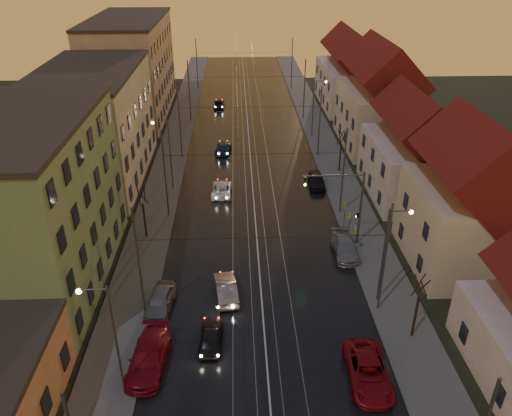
{
  "coord_description": "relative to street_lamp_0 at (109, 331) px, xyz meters",
  "views": [
    {
      "loc": [
        -1.67,
        -19.79,
        24.34
      ],
      "look_at": [
        -0.07,
        19.33,
        3.22
      ],
      "focal_mm": 35.0,
      "sensor_mm": 36.0,
      "label": 1
    }
  ],
  "objects": [
    {
      "name": "driving_car_4",
      "position": [
        4.63,
        58.51,
        -4.2
      ],
      "size": [
        1.78,
        4.09,
        1.37
      ],
      "primitive_type": "imported",
      "rotation": [
        0.0,
        0.0,
        3.1
      ],
      "color": "black",
      "rests_on": "ground"
    },
    {
      "name": "parked_right_2",
      "position": [
        16.21,
        28.17,
        -4.16
      ],
      "size": [
        1.84,
        4.3,
        1.45
      ],
      "primitive_type": "imported",
      "rotation": [
        0.0,
        0.0,
        -0.03
      ],
      "color": "black",
      "rests_on": "ground"
    },
    {
      "name": "tram_rail_3",
      "position": [
        11.3,
        38.0,
        -4.83
      ],
      "size": [
        0.06,
        120.0,
        0.03
      ],
      "primitive_type": "cube",
      "color": "gray",
      "rests_on": "road"
    },
    {
      "name": "driving_car_3",
      "position": [
        5.66,
        38.76,
        -4.24
      ],
      "size": [
        2.28,
        4.64,
        1.3
      ],
      "primitive_type": "imported",
      "rotation": [
        0.0,
        0.0,
        3.04
      ],
      "color": "navy",
      "rests_on": "ground"
    },
    {
      "name": "driving_car_2",
      "position": [
        5.71,
        26.61,
        -4.26
      ],
      "size": [
        2.19,
        4.53,
        1.24
      ],
      "primitive_type": "imported",
      "rotation": [
        0.0,
        0.0,
        3.11
      ],
      "color": "white",
      "rests_on": "ground"
    },
    {
      "name": "street_lamp_2",
      "position": [
        0.0,
        28.0,
        0.0
      ],
      "size": [
        1.75,
        0.32,
        8.0
      ],
      "color": "#595B60",
      "rests_on": "ground"
    },
    {
      "name": "driving_car_0",
      "position": [
        5.41,
        3.87,
        -4.26
      ],
      "size": [
        1.68,
        3.77,
        1.26
      ],
      "primitive_type": "imported",
      "rotation": [
        0.0,
        0.0,
        3.09
      ],
      "color": "black",
      "rests_on": "ground"
    },
    {
      "name": "catenary_pole_r_4",
      "position": [
        17.7,
        52.0,
        -0.39
      ],
      "size": [
        0.16,
        0.16,
        9.0
      ],
      "primitive_type": "cylinder",
      "color": "#595B60",
      "rests_on": "ground"
    },
    {
      "name": "apartment_left_3",
      "position": [
        -8.4,
        56.0,
        2.11
      ],
      "size": [
        10.0,
        24.0,
        14.0
      ],
      "primitive_type": "cube",
      "color": "#93735F",
      "rests_on": "ground"
    },
    {
      "name": "house_right_1",
      "position": [
        26.1,
        13.0,
        0.56
      ],
      "size": [
        8.67,
        10.2,
        10.8
      ],
      "color": "beige",
      "rests_on": "ground"
    },
    {
      "name": "tram_rail_2",
      "position": [
        9.87,
        38.0,
        -4.83
      ],
      "size": [
        0.06,
        120.0,
        0.03
      ],
      "primitive_type": "cube",
      "color": "gray",
      "rests_on": "road"
    },
    {
      "name": "apartment_left_2",
      "position": [
        -8.4,
        32.0,
        1.11
      ],
      "size": [
        10.0,
        20.0,
        12.0
      ],
      "primitive_type": "cube",
      "color": "tan",
      "rests_on": "ground"
    },
    {
      "name": "parked_left_2",
      "position": [
        1.5,
        2.01,
        -4.1
      ],
      "size": [
        2.64,
        5.55,
        1.56
      ],
      "primitive_type": "imported",
      "rotation": [
        0.0,
        0.0,
        -0.09
      ],
      "color": "maroon",
      "rests_on": "ground"
    },
    {
      "name": "driving_car_1",
      "position": [
        6.38,
        9.02,
        -4.16
      ],
      "size": [
        2.07,
        4.55,
        1.45
      ],
      "primitive_type": "imported",
      "rotation": [
        0.0,
        0.0,
        3.27
      ],
      "color": "gray",
      "rests_on": "ground"
    },
    {
      "name": "house_right_2",
      "position": [
        26.1,
        26.0,
        -0.24
      ],
      "size": [
        9.18,
        12.24,
        9.2
      ],
      "color": "beige",
      "rests_on": "ground"
    },
    {
      "name": "house_right_3",
      "position": [
        26.1,
        41.0,
        0.92
      ],
      "size": [
        9.18,
        14.28,
        11.5
      ],
      "color": "beige",
      "rests_on": "ground"
    },
    {
      "name": "road",
      "position": [
        9.1,
        38.0,
        -4.87
      ],
      "size": [
        16.0,
        120.0,
        0.04
      ],
      "primitive_type": "cube",
      "color": "black",
      "rests_on": "ground"
    },
    {
      "name": "catenary_pole_r_2",
      "position": [
        17.7,
        22.0,
        -0.39
      ],
      "size": [
        0.16,
        0.16,
        9.0
      ],
      "primitive_type": "cylinder",
      "color": "#595B60",
      "rests_on": "ground"
    },
    {
      "name": "tram_rail_1",
      "position": [
        8.33,
        38.0,
        -4.83
      ],
      "size": [
        0.06,
        120.0,
        0.03
      ],
      "primitive_type": "cube",
      "color": "gray",
      "rests_on": "road"
    },
    {
      "name": "sidewalk_right",
      "position": [
        19.1,
        38.0,
        -4.81
      ],
      "size": [
        4.0,
        120.0,
        0.15
      ],
      "primitive_type": "cube",
      "color": "#4C4C4C",
      "rests_on": "ground"
    },
    {
      "name": "catenary_pole_l_2",
      "position": [
        0.5,
        22.0,
        -0.39
      ],
      "size": [
        0.16,
        0.16,
        9.0
      ],
      "primitive_type": "cylinder",
      "color": "#595B60",
      "rests_on": "ground"
    },
    {
      "name": "parked_right_1",
      "position": [
        16.7,
        14.5,
        -4.18
      ],
      "size": [
        2.0,
        4.86,
        1.41
      ],
      "primitive_type": "imported",
      "rotation": [
        0.0,
        0.0,
        -0.01
      ],
      "color": "gray",
      "rests_on": "ground"
    },
    {
      "name": "catenary_pole_r_5",
      "position": [
        17.7,
        70.0,
        -0.39
      ],
      "size": [
        0.16,
        0.16,
        9.0
      ],
      "primitive_type": "cylinder",
      "color": "#595B60",
      "rests_on": "ground"
    },
    {
      "name": "catenary_pole_l_5",
      "position": [
        0.5,
        70.0,
        -0.39
      ],
      "size": [
        0.16,
        0.16,
        9.0
      ],
      "primitive_type": "cylinder",
      "color": "#595B60",
      "rests_on": "ground"
    },
    {
      "name": "bare_tree_1",
      "position": [
        19.31,
        4.0,
        -2.4
      ],
      "size": [
        1.09,
        1.09,
        5.11
      ],
      "color": "black",
      "rests_on": "ground"
    },
    {
      "name": "sidewalk_left",
      "position": [
        -0.9,
        38.0,
        -4.81
      ],
      "size": [
        4.0,
        120.0,
        0.15
      ],
      "primitive_type": "cube",
      "color": "#4C4C4C",
      "rests_on": "ground"
    },
    {
      "name": "parked_right_0",
      "position": [
        15.3,
        0.29,
        -4.14
      ],
      "size": [
        2.67,
        5.47,
        1.5
      ],
      "primitive_type": "imported",
      "rotation": [
        0.0,
        0.0,
        -0.03
      ],
      "color": "maroon",
      "rests_on": "ground"
    },
    {
      "name": "bare_tree_2",
      "position": [
        19.51,
        32.0,
        -2.4
      ],
      "size": [
        1.09,
        1.09,
        5.11
      ],
      "color": "black",
      "rests_on": "ground"
    },
    {
      "name": "street_lamp_3",
      "position": [
        18.21,
        44.0,
        0.0
      ],
      "size": [
        1.75,
        0.32,
        8.0
      ],
      "color": "#595B60",
      "rests_on": "ground"
    },
    {
      "name": "traffic_light_mast",
      "position": [
        17.1,
        16.0,
        -0.29
      ],
      "size": [
        5.3,
        0.32,
        7.2
      ],
      "color": "#595B60",
      "rests_on": "ground"
    },
    {
      "name": "parked_left_3",
      "position": [
        1.5,
        7.83,
        -4.16
      ],
      "size": [
        2.21,
        4.46,
        1.46
      ],
      "primitive_type": "imported",
      "rotation": [
        0.0,
        0.0,
        -0.12
      ],
      "color": "gray",
      "rests_on": "ground"
    },
    {
      "name": "catenary_pole_r_3",
      "position": [
        17.7,
        37.0,
        -0.39
      ],
      "size": [
        0.16,
        0.16,
        9.0
      ],
      "primitive_type": "cylinder",
      "color": "#595B60",
      "rests_on": "ground"
    },
    {
      "name": "apartment_left_1",
      "position": [
        -8.4,
        12.0,
        1.61
      ],
      "size": [
        10.0,
        18.0,
        13.0
      ],
      "primitive_type": "cube",
      "color": "#5A8454",
      "rests_on": "ground"
    },
    {
      "name": "house_right_4",
      "position": [
        26.1,
        59.0,
        0.16
      ],
      "size": [
        9.18,
        16.32,
        10.0
      ],
      "color": "beige",
      "rests_on": "ground"
    },
    {
      "name": "catenary_pole_l_3",
      "position": [
        0.5,
        37.0,
        -0.39
      ],
      "size": [
        0.16,
        0.16,
        9.0
      ],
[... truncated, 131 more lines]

